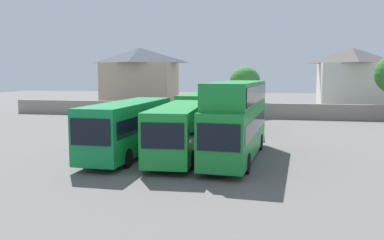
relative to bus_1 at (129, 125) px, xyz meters
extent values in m
plane|color=#605E5B|center=(3.54, 18.08, -1.98)|extent=(140.00, 140.00, 0.00)
cube|color=gray|center=(3.54, 23.73, -1.08)|extent=(56.00, 0.50, 1.80)
cube|color=#138640|center=(0.00, 0.01, -0.07)|extent=(2.74, 10.79, 3.12)
cube|color=black|center=(-0.11, -5.38, 0.31)|extent=(2.22, 0.13, 1.40)
cube|color=black|center=(0.00, 0.01, 0.31)|extent=(2.77, 9.93, 0.98)
cylinder|color=black|center=(1.09, -3.34, -1.43)|extent=(0.32, 1.11, 1.10)
cylinder|color=black|center=(-1.23, -3.29, -1.43)|extent=(0.32, 1.11, 1.10)
cylinder|color=black|center=(1.23, 3.32, -1.43)|extent=(0.32, 1.11, 1.10)
cylinder|color=black|center=(-1.09, 3.36, -1.43)|extent=(0.32, 1.11, 1.10)
cube|color=#1A8E35|center=(3.40, 0.04, -0.15)|extent=(3.13, 10.61, 2.95)
cube|color=black|center=(3.71, -5.21, 0.20)|extent=(2.22, 0.21, 1.33)
cube|color=black|center=(3.40, 0.04, 0.20)|extent=(3.12, 9.78, 0.93)
cylinder|color=black|center=(4.75, -3.14, -1.43)|extent=(0.36, 1.12, 1.10)
cylinder|color=black|center=(2.43, -3.27, -1.43)|extent=(0.36, 1.12, 1.10)
cylinder|color=black|center=(4.37, 3.35, -1.43)|extent=(0.36, 1.12, 1.10)
cylinder|color=black|center=(2.05, 3.22, -1.43)|extent=(0.36, 1.12, 1.10)
cube|color=#1A8534|center=(6.95, 0.18, -0.12)|extent=(3.18, 11.26, 3.00)
cube|color=black|center=(6.57, -5.39, 0.24)|extent=(2.14, 0.22, 1.35)
cube|color=black|center=(6.95, 0.18, 0.24)|extent=(3.16, 10.37, 0.95)
cube|color=#1A8534|center=(6.97, 0.46, 2.10)|extent=(3.09, 10.70, 1.44)
cube|color=black|center=(6.97, 0.46, 2.10)|extent=(3.14, 10.15, 1.01)
cylinder|color=black|center=(7.83, -3.34, -1.43)|extent=(0.37, 1.12, 1.10)
cylinder|color=black|center=(5.60, -3.18, -1.43)|extent=(0.37, 1.12, 1.10)
cylinder|color=black|center=(8.30, 3.54, -1.43)|extent=(0.37, 1.12, 1.10)
cylinder|color=black|center=(6.07, 3.69, -1.43)|extent=(0.37, 1.12, 1.10)
cube|color=#218732|center=(2.24, 13.81, -0.10)|extent=(2.88, 10.18, 3.04)
cube|color=black|center=(2.02, 8.75, 0.26)|extent=(2.15, 0.17, 1.37)
cube|color=black|center=(2.24, 13.81, 0.26)|extent=(2.88, 9.37, 0.96)
cylinder|color=black|center=(3.22, 10.64, -1.43)|extent=(0.35, 1.11, 1.10)
cylinder|color=black|center=(0.98, 10.74, -1.43)|extent=(0.35, 1.11, 1.10)
cylinder|color=black|center=(3.50, 16.88, -1.43)|extent=(0.35, 1.11, 1.10)
cylinder|color=black|center=(1.26, 16.98, -1.43)|extent=(0.35, 1.11, 1.10)
cube|color=#238237|center=(5.84, 14.09, -0.15)|extent=(2.98, 11.04, 2.95)
cube|color=black|center=(6.07, 8.60, 0.21)|extent=(2.23, 0.17, 1.33)
cube|color=black|center=(5.84, 14.09, 0.21)|extent=(2.99, 10.16, 0.93)
cylinder|color=black|center=(7.14, 10.74, -1.43)|extent=(0.35, 1.11, 1.10)
cylinder|color=black|center=(4.81, 10.65, -1.43)|extent=(0.35, 1.11, 1.10)
cylinder|color=black|center=(6.86, 17.52, -1.43)|extent=(0.35, 1.11, 1.10)
cylinder|color=black|center=(4.53, 17.43, -1.43)|extent=(0.35, 1.11, 1.10)
cube|color=tan|center=(-10.10, 31.84, 1.44)|extent=(10.05, 6.86, 6.84)
pyramid|color=#3D424C|center=(-10.10, 31.84, 5.96)|extent=(10.55, 7.21, 2.20)
cube|color=silver|center=(19.03, 31.44, 1.35)|extent=(7.95, 6.68, 6.66)
pyramid|color=#514C4C|center=(19.03, 31.44, 5.68)|extent=(8.34, 7.01, 2.01)
cylinder|color=brown|center=(5.56, 26.23, -0.54)|extent=(0.58, 0.58, 2.89)
sphere|color=#387F33|center=(5.56, 26.23, 2.26)|extent=(3.87, 3.87, 3.87)
camera|label=1|loc=(9.14, -24.41, 3.32)|focal=37.52mm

